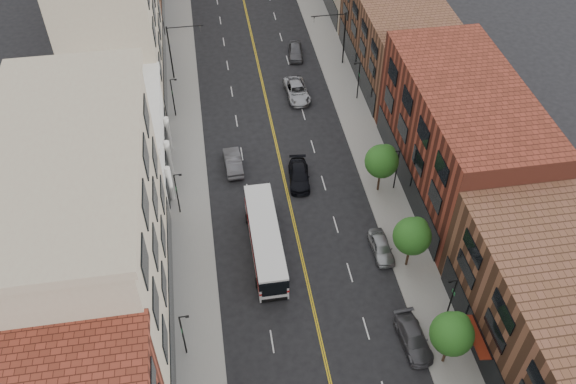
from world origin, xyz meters
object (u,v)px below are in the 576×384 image
car_lane_b (297,91)px  car_lane_c (296,51)px  car_parked_mid (413,338)px  car_parked_far (381,247)px  city_bus (265,238)px  car_lane_a (299,176)px  car_lane_behind (233,162)px

car_lane_b → car_lane_c: 9.13m
car_parked_mid → car_lane_c: (-2.21, 44.74, 0.05)m
car_parked_far → car_lane_b: bearing=96.9°
city_bus → car_lane_a: size_ratio=2.31×
car_lane_b → car_parked_mid: bearing=-86.9°
car_lane_b → car_lane_c: (1.35, 9.03, -0.03)m
car_parked_mid → car_lane_behind: (-12.51, 23.90, 0.08)m
car_lane_a → car_lane_c: (3.69, 24.04, 0.03)m
car_lane_a → car_lane_b: size_ratio=0.89×
car_parked_far → car_lane_behind: bearing=130.7°
city_bus → car_lane_behind: size_ratio=2.42×
city_bus → car_parked_mid: city_bus is taller
city_bus → car_parked_mid: size_ratio=2.37×
car_lane_behind → car_lane_c: (10.30, 20.84, -0.03)m
city_bus → car_lane_behind: (-1.88, 12.18, -0.97)m
city_bus → car_parked_far: city_bus is taller
car_lane_behind → car_lane_c: size_ratio=1.08×
city_bus → car_lane_b: bearing=73.6°
car_parked_far → car_lane_c: bearing=92.6°
car_lane_a → car_lane_c: car_lane_c is taller
city_bus → car_lane_b: (7.07, 23.99, -0.98)m
car_parked_far → car_lane_a: 12.35m
car_parked_mid → car_lane_b: (-3.56, 35.71, 0.08)m
car_parked_far → car_lane_behind: 18.81m
car_parked_mid → car_lane_a: size_ratio=0.98×
car_parked_mid → car_parked_far: bearing=85.9°
city_bus → car_parked_far: 10.85m
car_parked_mid → car_lane_c: 44.79m
city_bus → car_lane_c: bearing=75.7°
car_parked_mid → car_lane_b: 35.88m
car_parked_mid → car_lane_behind: size_ratio=1.02×
car_lane_behind → car_lane_a: car_lane_behind is taller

